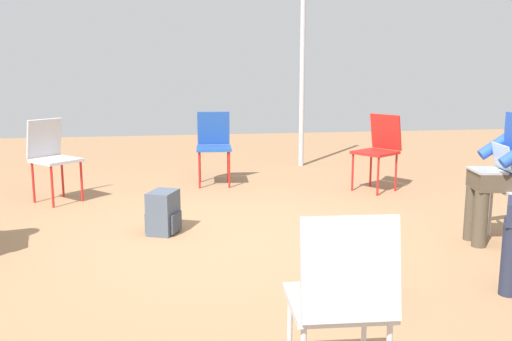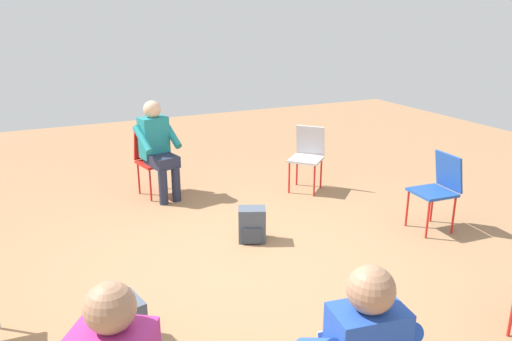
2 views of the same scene
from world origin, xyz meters
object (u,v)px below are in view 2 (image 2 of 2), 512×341
(person_in_teal, at_px, (158,145))
(backpack_near_laptop_user, at_px, (252,226))
(chair_east, at_px, (153,157))
(backpack_by_empty_chair, at_px, (127,324))
(chair_south, at_px, (438,186))
(chair_southeast, at_px, (308,153))

(person_in_teal, distance_m, backpack_near_laptop_user, 1.84)
(chair_east, xyz_separation_m, backpack_by_empty_chair, (-3.01, 0.95, -0.34))
(person_in_teal, xyz_separation_m, backpack_by_empty_chair, (-2.85, 0.98, -0.54))
(person_in_teal, height_order, backpack_by_empty_chair, person_in_teal)
(chair_south, distance_m, backpack_near_laptop_user, 2.06)
(chair_east, distance_m, backpack_near_laptop_user, 1.95)
(chair_southeast, bearing_deg, person_in_teal, 30.45)
(chair_east, height_order, person_in_teal, person_in_teal)
(chair_south, bearing_deg, person_in_teal, 51.57)
(backpack_by_empty_chair, bearing_deg, chair_east, -17.48)
(chair_southeast, height_order, person_in_teal, person_in_teal)
(chair_east, distance_m, person_in_teal, 0.26)
(chair_south, xyz_separation_m, chair_east, (2.42, 2.52, 0.00))
(chair_south, distance_m, backpack_by_empty_chair, 3.53)
(person_in_teal, relative_size, backpack_by_empty_chair, 3.44)
(chair_east, distance_m, chair_southeast, 2.03)
(chair_south, xyz_separation_m, chair_southeast, (1.71, 0.62, 0.00))
(chair_south, distance_m, person_in_teal, 3.36)
(chair_east, xyz_separation_m, person_in_teal, (-0.16, -0.04, 0.20))
(person_in_teal, relative_size, backpack_near_laptop_user, 3.44)
(chair_southeast, height_order, backpack_by_empty_chair, chair_southeast)
(person_in_teal, bearing_deg, chair_southeast, 151.13)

